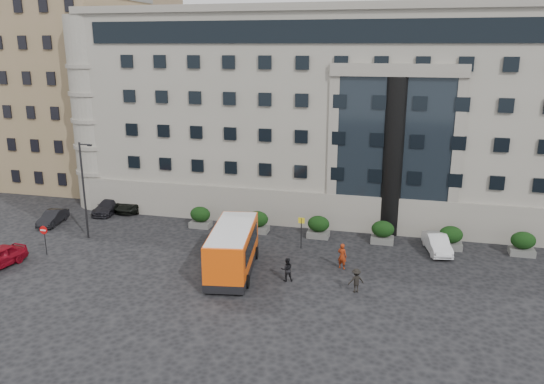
{
  "coord_description": "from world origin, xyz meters",
  "views": [
    {
      "loc": [
        12.79,
        -33.17,
        15.41
      ],
      "look_at": [
        3.65,
        3.01,
        5.0
      ],
      "focal_mm": 35.0,
      "sensor_mm": 36.0,
      "label": 1
    }
  ],
  "objects": [
    {
      "name": "parked_car_d",
      "position": [
        -11.92,
        11.19,
        0.72
      ],
      "size": [
        3.13,
        5.46,
        1.43
      ],
      "primitive_type": "imported",
      "rotation": [
        0.0,
        0.0,
        -0.15
      ],
      "color": "black",
      "rests_on": "ground"
    },
    {
      "name": "parked_car_c",
      "position": [
        -13.98,
        9.57,
        0.64
      ],
      "size": [
        2.05,
        4.49,
        1.27
      ],
      "primitive_type": "imported",
      "rotation": [
        0.0,
        0.0,
        0.06
      ],
      "color": "black",
      "rests_on": "ground"
    },
    {
      "name": "ground",
      "position": [
        0.0,
        0.0,
        0.0
      ],
      "size": [
        120.0,
        120.0,
        0.0
      ],
      "primitive_type": "plane",
      "color": "black",
      "rests_on": "ground"
    },
    {
      "name": "hedge_d",
      "position": [
        11.6,
        7.8,
        0.93
      ],
      "size": [
        1.8,
        1.26,
        1.84
      ],
      "color": "#585856",
      "rests_on": "ground"
    },
    {
      "name": "apartment_near",
      "position": [
        -24.0,
        20.0,
        10.0
      ],
      "size": [
        14.0,
        14.0,
        20.0
      ],
      "primitive_type": "cube",
      "color": "olive",
      "rests_on": "ground"
    },
    {
      "name": "pedestrian_a",
      "position": [
        9.06,
        1.93,
        0.94
      ],
      "size": [
        0.8,
        0.67,
        1.88
      ],
      "primitive_type": "imported",
      "rotation": [
        0.0,
        0.0,
        2.78
      ],
      "color": "maroon",
      "rests_on": "ground"
    },
    {
      "name": "hedge_b",
      "position": [
        1.2,
        7.8,
        0.93
      ],
      "size": [
        1.8,
        1.26,
        1.84
      ],
      "color": "#585856",
      "rests_on": "ground"
    },
    {
      "name": "minibus",
      "position": [
        1.71,
        -0.51,
        1.78
      ],
      "size": [
        3.86,
        8.09,
        3.24
      ],
      "rotation": [
        0.0,
        0.0,
        0.16
      ],
      "color": "#EB4E0B",
      "rests_on": "ground"
    },
    {
      "name": "white_taxi",
      "position": [
        15.76,
        6.84,
        0.69
      ],
      "size": [
        2.3,
        4.43,
        1.39
      ],
      "primitive_type": "imported",
      "rotation": [
        0.0,
        0.0,
        0.2
      ],
      "color": "silver",
      "rests_on": "ground"
    },
    {
      "name": "civic_building",
      "position": [
        6.0,
        22.0,
        9.0
      ],
      "size": [
        44.0,
        24.0,
        18.0
      ],
      "primitive_type": "cube",
      "color": "gray",
      "rests_on": "ground"
    },
    {
      "name": "hedge_a",
      "position": [
        -4.0,
        7.8,
        0.93
      ],
      "size": [
        1.8,
        1.26,
        1.84
      ],
      "color": "#585856",
      "rests_on": "ground"
    },
    {
      "name": "apartment_far",
      "position": [
        -27.0,
        38.0,
        11.0
      ],
      "size": [
        13.0,
        13.0,
        22.0
      ],
      "primitive_type": "cube",
      "color": "#796046",
      "rests_on": "ground"
    },
    {
      "name": "street_lamp",
      "position": [
        -11.94,
        3.0,
        4.37
      ],
      "size": [
        1.16,
        0.18,
        8.0
      ],
      "color": "#262628",
      "rests_on": "ground"
    },
    {
      "name": "hedge_e",
      "position": [
        16.8,
        7.8,
        0.93
      ],
      "size": [
        1.8,
        1.26,
        1.84
      ],
      "color": "#585856",
      "rests_on": "ground"
    },
    {
      "name": "bus_stop_sign",
      "position": [
        5.5,
        5.0,
        1.73
      ],
      "size": [
        0.5,
        0.08,
        2.52
      ],
      "color": "#262628",
      "rests_on": "ground"
    },
    {
      "name": "parked_car_b",
      "position": [
        -17.0,
        5.32,
        0.62
      ],
      "size": [
        1.85,
        3.91,
        1.24
      ],
      "primitive_type": "imported",
      "rotation": [
        0.0,
        0.0,
        0.15
      ],
      "color": "black",
      "rests_on": "ground"
    },
    {
      "name": "hedge_c",
      "position": [
        6.4,
        7.8,
        0.93
      ],
      "size": [
        1.8,
        1.26,
        1.84
      ],
      "color": "#585856",
      "rests_on": "ground"
    },
    {
      "name": "hedge_f",
      "position": [
        22.0,
        7.8,
        0.93
      ],
      "size": [
        1.8,
        1.26,
        1.84
      ],
      "color": "#585856",
      "rests_on": "ground"
    },
    {
      "name": "no_entry_sign",
      "position": [
        -13.0,
        -1.04,
        1.65
      ],
      "size": [
        0.64,
        0.16,
        2.32
      ],
      "color": "#262628",
      "rests_on": "ground"
    },
    {
      "name": "pedestrian_c",
      "position": [
        10.39,
        -1.6,
        0.81
      ],
      "size": [
        1.21,
        1.0,
        1.62
      ],
      "primitive_type": "imported",
      "rotation": [
        0.0,
        0.0,
        3.59
      ],
      "color": "black",
      "rests_on": "ground"
    },
    {
      "name": "pedestrian_b",
      "position": [
        5.71,
        -1.03,
        0.83
      ],
      "size": [
        0.97,
        0.86,
        1.66
      ],
      "primitive_type": "imported",
      "rotation": [
        0.0,
        0.0,
        3.49
      ],
      "color": "black",
      "rests_on": "ground"
    },
    {
      "name": "red_truck",
      "position": [
        -16.7,
        16.43,
        1.32
      ],
      "size": [
        2.59,
        4.96,
        2.58
      ],
      "rotation": [
        0.0,
        0.0,
        -0.09
      ],
      "color": "maroon",
      "rests_on": "ground"
    },
    {
      "name": "entrance_column",
      "position": [
        12.0,
        10.3,
        6.5
      ],
      "size": [
        1.8,
        1.8,
        13.0
      ],
      "primitive_type": "cylinder",
      "color": "black",
      "rests_on": "ground"
    }
  ]
}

